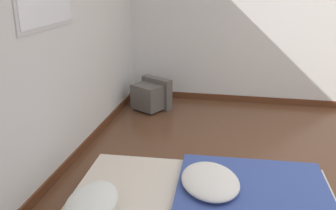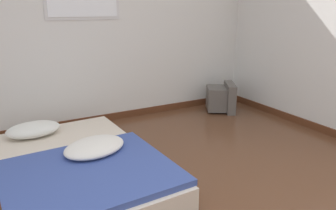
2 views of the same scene
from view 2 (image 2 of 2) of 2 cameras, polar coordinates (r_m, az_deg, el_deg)
name	(u,v)px [view 2 (image 2 of 2)]	position (r m, az deg, el deg)	size (l,w,h in m)	color
wall_back	(74,20)	(4.09, -16.04, 14.08)	(7.25, 0.08, 2.60)	silver
mattress_bed	(77,166)	(2.98, -15.57, -10.12)	(1.32, 1.94, 0.33)	beige
crt_tv	(222,98)	(4.72, 9.35, 1.24)	(0.53, 0.54, 0.40)	#56514C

